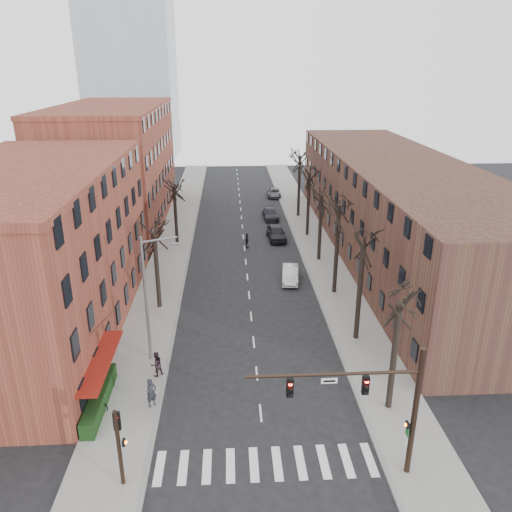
{
  "coord_description": "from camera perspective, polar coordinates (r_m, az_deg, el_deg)",
  "views": [
    {
      "loc": [
        -1.6,
        -19.92,
        19.14
      ],
      "look_at": [
        0.57,
        19.24,
        4.0
      ],
      "focal_mm": 35.0,
      "sensor_mm": 36.0,
      "label": 1
    }
  ],
  "objects": [
    {
      "name": "signal_mast_arm",
      "position": [
        25.0,
        14.43,
        -15.81
      ],
      "size": [
        8.14,
        0.3,
        7.2
      ],
      "color": "black",
      "rests_on": "ground"
    },
    {
      "name": "parked_car_mid",
      "position": [
        65.97,
        1.66,
        4.84
      ],
      "size": [
        2.09,
        4.7,
        1.34
      ],
      "primitive_type": "imported",
      "rotation": [
        0.0,
        0.0,
        0.05
      ],
      "color": "#212129",
      "rests_on": "ground"
    },
    {
      "name": "tree_right_f",
      "position": [
        67.36,
        4.83,
        4.52
      ],
      "size": [
        5.2,
        5.2,
        11.6
      ],
      "primitive_type": null,
      "color": "black",
      "rests_on": "ground"
    },
    {
      "name": "bicycle",
      "position": [
        31.93,
        -17.71,
        -15.61
      ],
      "size": [
        1.7,
        1.29,
        0.85
      ],
      "primitive_type": "imported",
      "rotation": [
        0.0,
        0.0,
        1.06
      ],
      "color": "gray",
      "rests_on": "sidewalk_left"
    },
    {
      "name": "tree_left_a",
      "position": [
        42.9,
        -10.93,
        -5.81
      ],
      "size": [
        5.2,
        5.2,
        9.5
      ],
      "primitive_type": null,
      "color": "black",
      "rests_on": "ground"
    },
    {
      "name": "silver_sedan",
      "position": [
        46.95,
        3.94,
        -2.08
      ],
      "size": [
        1.95,
        4.34,
        1.38
      ],
      "primitive_type": "imported",
      "rotation": [
        0.0,
        0.0,
        -0.12
      ],
      "color": "silver",
      "rests_on": "ground"
    },
    {
      "name": "pedestrian_b",
      "position": [
        33.62,
        -11.33,
        -12.01
      ],
      "size": [
        1.05,
        1.03,
        1.7
      ],
      "primitive_type": "imported",
      "rotation": [
        0.0,
        0.0,
        3.85
      ],
      "color": "black",
      "rests_on": "sidewalk_left"
    },
    {
      "name": "tree_left_b",
      "position": [
        57.53,
        -8.98,
        1.41
      ],
      "size": [
        5.2,
        5.2,
        9.5
      ],
      "primitive_type": null,
      "color": "black",
      "rests_on": "ground"
    },
    {
      "name": "parked_car_far",
      "position": [
        77.35,
        2.06,
        7.23
      ],
      "size": [
        2.12,
        4.42,
        1.22
      ],
      "primitive_type": "imported",
      "rotation": [
        0.0,
        0.0,
        -0.02
      ],
      "color": "#4F5156",
      "rests_on": "ground"
    },
    {
      "name": "sidewalk_right",
      "position": [
        58.92,
        6.38,
        2.1
      ],
      "size": [
        4.0,
        90.0,
        0.15
      ],
      "primitive_type": "cube",
      "color": "gray",
      "rests_on": "ground"
    },
    {
      "name": "tree_right_d",
      "position": [
        52.42,
        7.16,
        -0.48
      ],
      "size": [
        5.2,
        5.2,
        10.0
      ],
      "primitive_type": null,
      "color": "black",
      "rests_on": "ground"
    },
    {
      "name": "pedestrian_crossing",
      "position": [
        55.23,
        -1.04,
        1.77
      ],
      "size": [
        0.57,
        1.05,
        1.7
      ],
      "primitive_type": "imported",
      "rotation": [
        0.0,
        0.0,
        1.74
      ],
      "color": "black",
      "rests_on": "ground"
    },
    {
      "name": "office_tower",
      "position": [
        117.22,
        -14.67,
        25.82
      ],
      "size": [
        18.0,
        18.0,
        60.0
      ],
      "primitive_type": "cube",
      "color": "#B2B7BF",
      "rests_on": "ground"
    },
    {
      "name": "streetlight",
      "position": [
        33.53,
        -12.22,
        -4.33
      ],
      "size": [
        2.45,
        0.22,
        9.03
      ],
      "color": "slate",
      "rests_on": "ground"
    },
    {
      "name": "parked_car_near",
      "position": [
        58.0,
        2.34,
        2.68
      ],
      "size": [
        2.22,
        4.92,
        1.64
      ],
      "primitive_type": "imported",
      "rotation": [
        0.0,
        0.0,
        0.06
      ],
      "color": "black",
      "rests_on": "ground"
    },
    {
      "name": "ground",
      "position": [
        27.67,
        1.11,
        -22.66
      ],
      "size": [
        160.0,
        160.0,
        0.0
      ],
      "primitive_type": "plane",
      "color": "black",
      "rests_on": "ground"
    },
    {
      "name": "building_right",
      "position": [
        54.79,
        15.75,
        5.35
      ],
      "size": [
        12.0,
        50.0,
        10.0
      ],
      "primitive_type": "cube",
      "color": "#513425",
      "rests_on": "ground"
    },
    {
      "name": "pedestrian_a",
      "position": [
        31.05,
        -11.87,
        -15.04
      ],
      "size": [
        0.79,
        0.75,
        1.81
      ],
      "primitive_type": "imported",
      "rotation": [
        0.0,
        0.0,
        0.66
      ],
      "color": "#21212A",
      "rests_on": "sidewalk_left"
    },
    {
      "name": "signal_pole_left",
      "position": [
        25.73,
        -15.41,
        -19.78
      ],
      "size": [
        0.47,
        0.44,
        4.4
      ],
      "color": "black",
      "rests_on": "ground"
    },
    {
      "name": "building_left_near",
      "position": [
        40.0,
        -24.07,
        0.02
      ],
      "size": [
        12.0,
        26.0,
        12.0
      ],
      "primitive_type": "cube",
      "color": "brown",
      "rests_on": "ground"
    },
    {
      "name": "hedge",
      "position": [
        32.02,
        -17.46,
        -15.29
      ],
      "size": [
        0.8,
        6.0,
        1.0
      ],
      "primitive_type": "cube",
      "color": "#193512",
      "rests_on": "sidewalk_left"
    },
    {
      "name": "tree_right_c",
      "position": [
        45.22,
        8.9,
        -4.21
      ],
      "size": [
        5.2,
        5.2,
        11.6
      ],
      "primitive_type": null,
      "color": "black",
      "rests_on": "ground"
    },
    {
      "name": "tree_right_e",
      "position": [
        59.82,
        5.85,
        2.33
      ],
      "size": [
        5.2,
        5.2,
        10.8
      ],
      "primitive_type": null,
      "color": "black",
      "rests_on": "ground"
    },
    {
      "name": "awning_left",
      "position": [
        33.15,
        -16.76,
        -15.2
      ],
      "size": [
        1.2,
        7.0,
        0.15
      ],
      "primitive_type": "cube",
      "color": "maroon",
      "rests_on": "ground"
    },
    {
      "name": "tree_right_a",
      "position": [
        31.99,
        14.85,
        -16.48
      ],
      "size": [
        5.2,
        5.2,
        10.0
      ],
      "primitive_type": null,
      "color": "black",
      "rests_on": "ground"
    },
    {
      "name": "tree_right_b",
      "position": [
        38.34,
        11.31,
        -9.3
      ],
      "size": [
        5.2,
        5.2,
        10.8
      ],
      "primitive_type": null,
      "color": "black",
      "rests_on": "ground"
    },
    {
      "name": "building_left_far",
      "position": [
        66.64,
        -15.83,
        9.83
      ],
      "size": [
        12.0,
        28.0,
        14.0
      ],
      "primitive_type": "cube",
      "color": "brown",
      "rests_on": "ground"
    },
    {
      "name": "sidewalk_left",
      "position": [
        58.49,
        -9.28,
        1.8
      ],
      "size": [
        4.0,
        90.0,
        0.15
      ],
      "primitive_type": "cube",
      "color": "gray",
      "rests_on": "ground"
    }
  ]
}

